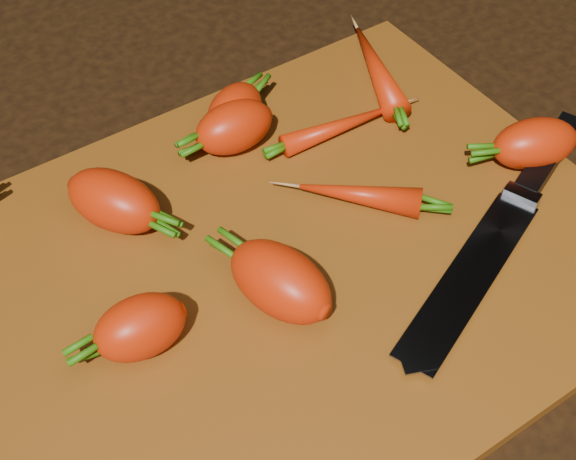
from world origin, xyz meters
TOP-DOWN VIEW (x-y plane):
  - ground at (0.00, 0.00)m, footprint 2.00×2.00m
  - cutting_board at (0.00, 0.00)m, footprint 0.50×0.40m
  - carrot_1 at (-0.13, -0.01)m, footprint 0.07×0.05m
  - carrot_2 at (-0.10, 0.11)m, footprint 0.08×0.09m
  - carrot_3 at (-0.03, -0.03)m, footprint 0.07×0.09m
  - carrot_4 at (0.03, 0.13)m, footprint 0.07×0.05m
  - carrot_5 at (0.04, 0.15)m, footprint 0.07×0.07m
  - carrot_6 at (0.22, -0.03)m, footprint 0.08×0.07m
  - carrot_7 at (0.18, 0.13)m, footprint 0.07×0.13m
  - carrot_8 at (0.11, 0.09)m, footprint 0.11×0.03m
  - carrot_9 at (0.07, 0.01)m, footprint 0.09×0.09m
  - knife at (0.11, -0.09)m, footprint 0.29×0.14m

SIDE VIEW (x-z plane):
  - ground at x=0.00m, z-range -0.01..0.00m
  - cutting_board at x=0.00m, z-range 0.00..0.01m
  - knife at x=0.11m, z-range 0.01..0.03m
  - carrot_8 at x=0.11m, z-range 0.01..0.03m
  - carrot_9 at x=0.07m, z-range 0.01..0.04m
  - carrot_7 at x=0.18m, z-range 0.01..0.04m
  - carrot_5 at x=0.04m, z-range 0.01..0.05m
  - carrot_6 at x=0.22m, z-range 0.01..0.05m
  - carrot_4 at x=0.03m, z-range 0.01..0.06m
  - carrot_1 at x=-0.13m, z-range 0.01..0.06m
  - carrot_2 at x=-0.10m, z-range 0.01..0.06m
  - carrot_3 at x=-0.03m, z-range 0.01..0.06m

